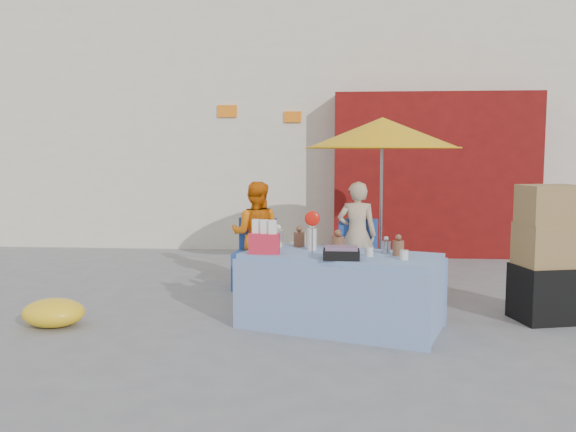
# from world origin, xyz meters

# --- Properties ---
(ground) EXTENTS (80.00, 80.00, 0.00)m
(ground) POSITION_xyz_m (0.00, 0.00, 0.00)
(ground) COLOR slate
(ground) RESTS_ON ground
(backdrop) EXTENTS (14.00, 8.00, 7.80)m
(backdrop) POSITION_xyz_m (0.52, 7.52, 3.10)
(backdrop) COLOR silver
(backdrop) RESTS_ON ground
(market_table) EXTENTS (2.03, 1.41, 1.12)m
(market_table) POSITION_xyz_m (0.68, -0.02, 0.37)
(market_table) COLOR #7D97C8
(market_table) RESTS_ON ground
(chair_left) EXTENTS (0.51, 0.51, 0.85)m
(chair_left) POSITION_xyz_m (-0.36, 1.59, 0.26)
(chair_left) COLOR #21459B
(chair_left) RESTS_ON ground
(chair_right) EXTENTS (0.51, 0.51, 0.85)m
(chair_right) POSITION_xyz_m (0.89, 1.59, 0.26)
(chair_right) COLOR #21459B
(chair_right) RESTS_ON ground
(vendor_orange) EXTENTS (0.67, 0.54, 1.31)m
(vendor_orange) POSITION_xyz_m (-0.36, 1.72, 0.65)
(vendor_orange) COLOR orange
(vendor_orange) RESTS_ON ground
(vendor_beige) EXTENTS (0.50, 0.35, 1.31)m
(vendor_beige) POSITION_xyz_m (0.89, 1.72, 0.66)
(vendor_beige) COLOR #C6AD8C
(vendor_beige) RESTS_ON ground
(umbrella) EXTENTS (1.90, 1.90, 2.09)m
(umbrella) POSITION_xyz_m (1.19, 1.87, 1.89)
(umbrella) COLOR gray
(umbrella) RESTS_ON ground
(box_stack) EXTENTS (0.71, 0.63, 1.35)m
(box_stack) POSITION_xyz_m (2.72, 0.37, 0.62)
(box_stack) COLOR black
(box_stack) RESTS_ON ground
(tarp_bundle) EXTENTS (0.68, 0.59, 0.27)m
(tarp_bundle) POSITION_xyz_m (-2.05, -0.22, 0.13)
(tarp_bundle) COLOR yellow
(tarp_bundle) RESTS_ON ground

